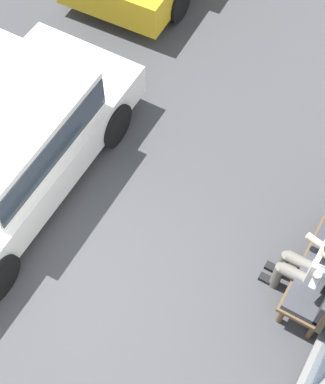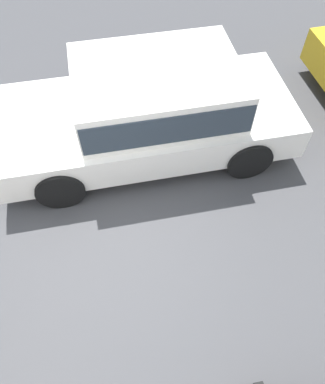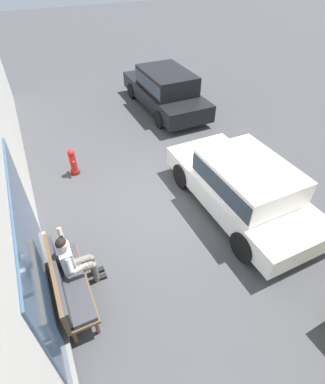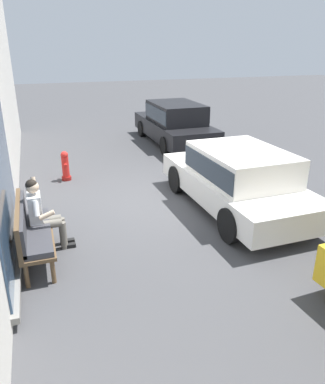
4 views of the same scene
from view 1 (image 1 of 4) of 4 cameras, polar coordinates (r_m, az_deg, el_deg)
The scene contains 3 objects.
ground_plane at distance 7.71m, azimuth -9.44°, elevation -8.06°, with size 60.00×60.00×0.00m, color #424244.
person_on_phone at distance 7.08m, azimuth 14.26°, elevation -7.01°, with size 0.73×0.74×1.36m.
parked_car_mid at distance 7.96m, azimuth -15.25°, elevation 4.50°, with size 4.38×2.01×1.41m.
Camera 1 is at (1.97, 2.60, 6.98)m, focal length 55.00 mm.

